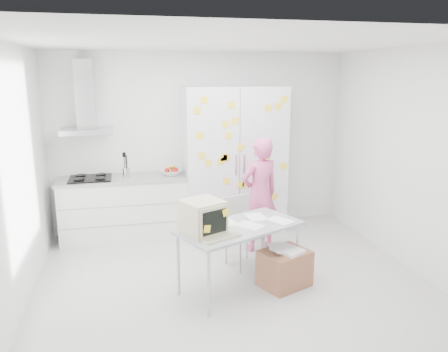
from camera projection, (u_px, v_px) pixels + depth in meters
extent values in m
cube|color=silver|center=(232.00, 281.00, 5.16)|extent=(4.50, 4.00, 0.02)
cube|color=white|center=(201.00, 142.00, 6.74)|extent=(4.50, 0.02, 2.70)
cube|color=white|center=(14.00, 180.00, 4.35)|extent=(0.02, 4.00, 2.70)
cube|color=white|center=(410.00, 160.00, 5.34)|extent=(0.02, 4.00, 2.70)
cube|color=white|center=(233.00, 42.00, 4.53)|extent=(4.50, 4.00, 0.02)
cube|color=white|center=(125.00, 209.00, 6.40)|extent=(1.80, 0.60, 0.88)
cube|color=gray|center=(124.00, 206.00, 6.08)|extent=(1.76, 0.01, 0.01)
cube|color=gray|center=(125.00, 225.00, 6.14)|extent=(1.76, 0.01, 0.01)
cube|color=#9E9E99|center=(123.00, 179.00, 6.29)|extent=(1.84, 0.63, 0.04)
cube|color=black|center=(90.00, 179.00, 6.19)|extent=(0.58, 0.50, 0.03)
cylinder|color=black|center=(79.00, 179.00, 6.04)|extent=(0.14, 0.14, 0.02)
cylinder|color=black|center=(100.00, 178.00, 6.10)|extent=(0.14, 0.14, 0.02)
cylinder|color=black|center=(81.00, 175.00, 6.26)|extent=(0.14, 0.14, 0.02)
cylinder|color=black|center=(101.00, 174.00, 6.32)|extent=(0.14, 0.14, 0.02)
cylinder|color=silver|center=(126.00, 173.00, 6.28)|extent=(0.10, 0.10, 0.14)
cylinder|color=black|center=(125.00, 166.00, 6.27)|extent=(0.01, 0.01, 0.30)
cylinder|color=black|center=(127.00, 166.00, 6.25)|extent=(0.01, 0.01, 0.30)
cylinder|color=black|center=(126.00, 165.00, 6.28)|extent=(0.01, 0.01, 0.30)
cube|color=black|center=(124.00, 155.00, 6.23)|extent=(0.05, 0.01, 0.07)
imported|color=white|center=(171.00, 172.00, 6.43)|extent=(0.31, 0.31, 0.08)
sphere|color=#B2140F|center=(167.00, 171.00, 6.43)|extent=(0.08, 0.08, 0.08)
sphere|color=#B2140F|center=(174.00, 171.00, 6.39)|extent=(0.08, 0.08, 0.08)
sphere|color=#B2140F|center=(176.00, 170.00, 6.48)|extent=(0.08, 0.08, 0.08)
cylinder|color=yellow|center=(170.00, 167.00, 6.43)|extent=(0.09, 0.17, 0.10)
cylinder|color=yellow|center=(171.00, 167.00, 6.44)|extent=(0.04, 0.17, 0.10)
cylinder|color=yellow|center=(173.00, 167.00, 6.44)|extent=(0.08, 0.17, 0.10)
cube|color=silver|center=(87.00, 131.00, 6.08)|extent=(0.70, 0.48, 0.07)
cube|color=silver|center=(85.00, 94.00, 6.08)|extent=(0.26, 0.24, 0.95)
cube|color=silver|center=(234.00, 160.00, 6.59)|extent=(1.50, 0.65, 2.20)
cube|color=slate|center=(240.00, 165.00, 6.27)|extent=(0.01, 0.01, 2.16)
cube|color=silver|center=(236.00, 165.00, 6.25)|extent=(0.02, 0.02, 0.30)
cube|color=silver|center=(244.00, 165.00, 6.28)|extent=(0.02, 0.02, 0.30)
cube|color=yellow|center=(268.00, 108.00, 6.18)|extent=(0.10, 0.00, 0.10)
cube|color=yellow|center=(278.00, 106.00, 6.20)|extent=(0.12, 0.00, 0.12)
cube|color=yellow|center=(283.00, 166.00, 6.43)|extent=(0.12, 0.00, 0.12)
cube|color=yellow|center=(224.00, 158.00, 6.19)|extent=(0.10, 0.00, 0.10)
cube|color=yellow|center=(241.00, 147.00, 6.22)|extent=(0.12, 0.00, 0.12)
cube|color=yellow|center=(264.00, 180.00, 6.41)|extent=(0.12, 0.00, 0.12)
cube|color=yellow|center=(226.00, 181.00, 6.28)|extent=(0.10, 0.00, 0.10)
cube|color=yellow|center=(231.00, 105.00, 6.05)|extent=(0.12, 0.00, 0.12)
cube|color=yellow|center=(246.00, 184.00, 6.36)|extent=(0.12, 0.00, 0.12)
cube|color=yellow|center=(267.00, 157.00, 6.34)|extent=(0.12, 0.00, 0.12)
cube|color=yellow|center=(259.00, 175.00, 6.37)|extent=(0.10, 0.00, 0.10)
cube|color=yellow|center=(226.00, 124.00, 6.09)|extent=(0.12, 0.00, 0.12)
cube|color=yellow|center=(208.00, 163.00, 6.16)|extent=(0.10, 0.00, 0.10)
cube|color=yellow|center=(202.00, 156.00, 6.11)|extent=(0.10, 0.00, 0.10)
cube|color=yellow|center=(197.00, 111.00, 5.96)|extent=(0.11, 0.00, 0.11)
cube|color=yellow|center=(235.00, 199.00, 6.38)|extent=(0.10, 0.00, 0.10)
cube|color=yellow|center=(226.00, 157.00, 6.20)|extent=(0.11, 0.00, 0.11)
cube|color=yellow|center=(274.00, 196.00, 6.51)|extent=(0.11, 0.00, 0.11)
cube|color=yellow|center=(284.00, 99.00, 6.20)|extent=(0.10, 0.00, 0.10)
cube|color=yellow|center=(229.00, 136.00, 6.14)|extent=(0.10, 0.00, 0.10)
cube|color=yellow|center=(221.00, 162.00, 6.20)|extent=(0.11, 0.00, 0.11)
cube|color=yellow|center=(251.00, 203.00, 6.45)|extent=(0.10, 0.00, 0.10)
cube|color=yellow|center=(204.00, 100.00, 5.94)|extent=(0.10, 0.00, 0.10)
cube|color=yellow|center=(200.00, 136.00, 6.04)|extent=(0.12, 0.00, 0.12)
cube|color=yellow|center=(260.00, 186.00, 6.42)|extent=(0.11, 0.00, 0.11)
cube|color=yellow|center=(235.00, 121.00, 6.11)|extent=(0.11, 0.00, 0.11)
cube|color=yellow|center=(258.00, 152.00, 6.29)|extent=(0.11, 0.00, 0.11)
cube|color=yellow|center=(241.00, 185.00, 6.35)|extent=(0.11, 0.00, 0.11)
imported|color=#D6538C|center=(260.00, 194.00, 5.91)|extent=(0.66, 0.53, 1.57)
cube|color=#A1A6AC|center=(240.00, 227.00, 4.82)|extent=(1.54, 1.20, 0.03)
cylinder|color=#B6B6BB|center=(209.00, 284.00, 4.31)|extent=(0.05, 0.05, 0.71)
cylinder|color=#B6B6BB|center=(297.00, 253.00, 5.06)|extent=(0.05, 0.05, 0.71)
cylinder|color=#B6B6BB|center=(178.00, 265.00, 4.75)|extent=(0.05, 0.05, 0.71)
cylinder|color=#B6B6BB|center=(264.00, 239.00, 5.50)|extent=(0.05, 0.05, 0.71)
cube|color=beige|center=(203.00, 217.00, 4.57)|extent=(0.50, 0.51, 0.35)
cube|color=beige|center=(214.00, 222.00, 4.41)|extent=(0.33, 0.16, 0.32)
cube|color=black|center=(215.00, 222.00, 4.40)|extent=(0.27, 0.13, 0.25)
cube|color=yellow|center=(207.00, 229.00, 4.35)|extent=(0.08, 0.04, 0.09)
cube|color=yellow|center=(226.00, 212.00, 4.46)|extent=(0.09, 0.04, 0.09)
cube|color=beige|center=(221.00, 238.00, 4.44)|extent=(0.46, 0.31, 0.02)
cube|color=gray|center=(221.00, 236.00, 4.44)|extent=(0.40, 0.26, 0.01)
cube|color=white|center=(249.00, 225.00, 4.83)|extent=(0.34, 0.36, 0.00)
cube|color=white|center=(256.00, 217.00, 5.11)|extent=(0.23, 0.31, 0.00)
cube|color=white|center=(280.00, 220.00, 4.98)|extent=(0.33, 0.36, 0.00)
cube|color=white|center=(225.00, 222.00, 4.94)|extent=(0.28, 0.34, 0.00)
cube|color=#B3B4B2|center=(244.00, 234.00, 5.45)|extent=(0.51, 0.51, 0.04)
cube|color=#B3B4B2|center=(236.00, 212.00, 5.55)|extent=(0.37, 0.15, 0.44)
cylinder|color=#B0AFB4|center=(240.00, 258.00, 5.29)|extent=(0.03, 0.03, 0.41)
cylinder|color=#B0AFB4|center=(262.00, 252.00, 5.45)|extent=(0.03, 0.03, 0.41)
cylinder|color=#B0AFB4|center=(226.00, 249.00, 5.55)|extent=(0.03, 0.03, 0.41)
cylinder|color=#B0AFB4|center=(247.00, 244.00, 5.72)|extent=(0.03, 0.03, 0.41)
cube|color=#985E41|center=(284.00, 268.00, 5.00)|extent=(0.64, 0.59, 0.42)
cube|color=white|center=(288.00, 250.00, 4.94)|extent=(0.38, 0.41, 0.04)
cube|color=white|center=(281.00, 247.00, 4.95)|extent=(0.25, 0.33, 0.00)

